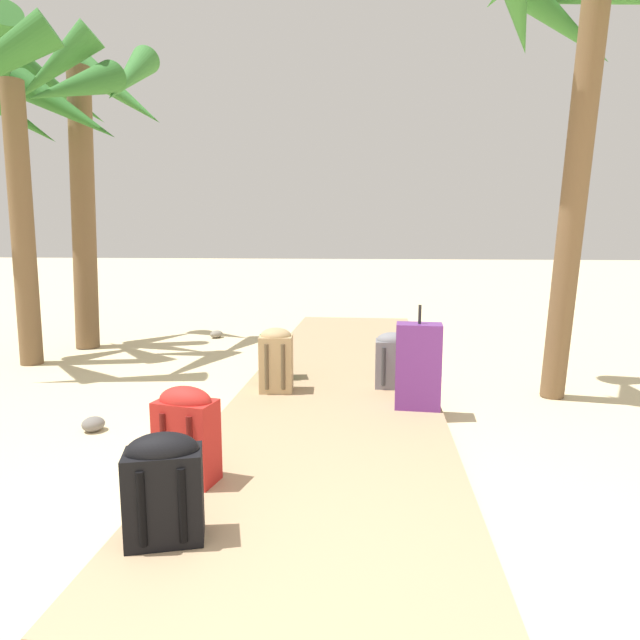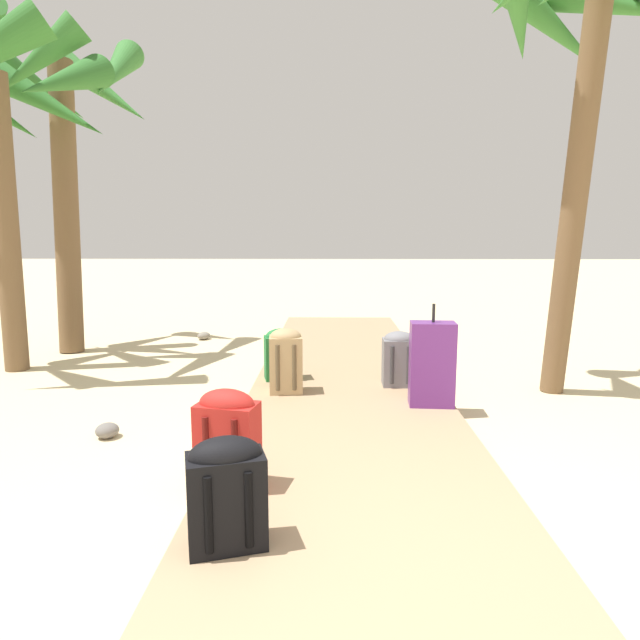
# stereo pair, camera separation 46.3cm
# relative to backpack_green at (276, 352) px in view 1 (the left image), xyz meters

# --- Properties ---
(ground_plane) EXTENTS (60.00, 60.00, 0.00)m
(ground_plane) POSITION_rel_backpack_green_xyz_m (0.62, -0.47, -0.34)
(ground_plane) COLOR beige
(boardwalk) EXTENTS (1.71, 7.37, 0.08)m
(boardwalk) POSITION_rel_backpack_green_xyz_m (0.62, 0.26, -0.30)
(boardwalk) COLOR tan
(boardwalk) RESTS_ON ground
(backpack_green) EXTENTS (0.34, 0.27, 0.49)m
(backpack_green) POSITION_rel_backpack_green_xyz_m (0.00, 0.00, 0.00)
(backpack_green) COLOR #237538
(backpack_green) RESTS_ON boardwalk
(backpack_tan) EXTENTS (0.30, 0.27, 0.56)m
(backpack_tan) POSITION_rel_backpack_green_xyz_m (0.09, -0.43, 0.04)
(backpack_tan) COLOR tan
(backpack_tan) RESTS_ON boardwalk
(suitcase_purple) EXTENTS (0.36, 0.23, 0.82)m
(suitcase_purple) POSITION_rel_backpack_green_xyz_m (1.28, -0.78, 0.08)
(suitcase_purple) COLOR #6B2D84
(suitcase_purple) RESTS_ON boardwalk
(backpack_grey) EXTENTS (0.29, 0.25, 0.50)m
(backpack_grey) POSITION_rel_backpack_green_xyz_m (1.09, -0.20, 0.01)
(backpack_grey) COLOR slate
(backpack_grey) RESTS_ON boardwalk
(backpack_black) EXTENTS (0.37, 0.28, 0.50)m
(backpack_black) POSITION_rel_backpack_green_xyz_m (0.02, -2.80, 0.01)
(backpack_black) COLOR black
(backpack_black) RESTS_ON boardwalk
(backpack_red) EXTENTS (0.36, 0.26, 0.54)m
(backpack_red) POSITION_rel_backpack_green_xyz_m (-0.08, -2.22, 0.03)
(backpack_red) COLOR red
(backpack_red) RESTS_ON boardwalk
(palm_tree_far_left) EXTENTS (2.07, 2.23, 3.46)m
(palm_tree_far_left) POSITION_rel_backpack_green_xyz_m (-2.85, 0.62, 2.35)
(palm_tree_far_left) COLOR brown
(palm_tree_far_left) RESTS_ON ground
(palm_tree_near_left) EXTENTS (2.18, 2.30, 3.90)m
(palm_tree_near_left) POSITION_rel_backpack_green_xyz_m (-2.78, 1.68, 2.61)
(palm_tree_near_left) COLOR brown
(palm_tree_near_left) RESTS_ON ground
(palm_tree_near_right) EXTENTS (1.89, 1.99, 3.92)m
(palm_tree_near_right) POSITION_rel_backpack_green_xyz_m (2.55, -0.29, 2.86)
(palm_tree_near_right) COLOR brown
(palm_tree_near_right) RESTS_ON ground
(rock_left_mid) EXTENTS (0.21, 0.22, 0.11)m
(rock_left_mid) POSITION_rel_backpack_green_xyz_m (-1.12, -1.33, -0.28)
(rock_left_mid) COLOR slate
(rock_left_mid) RESTS_ON ground
(rock_left_far) EXTENTS (0.23, 0.25, 0.11)m
(rock_left_far) POSITION_rel_backpack_green_xyz_m (-1.30, 2.37, -0.28)
(rock_left_far) COLOR gray
(rock_left_far) RESTS_ON ground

